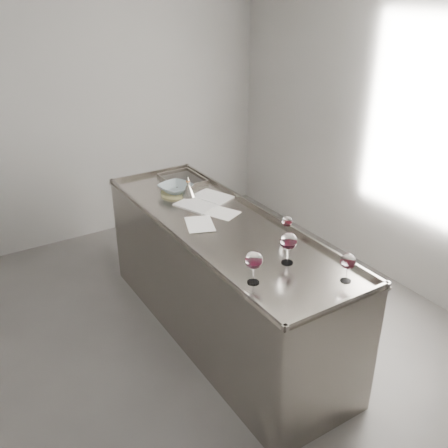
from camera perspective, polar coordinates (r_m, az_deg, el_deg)
room_shell at (r=2.91m, az=-5.62°, el=3.68°), size 4.54×5.04×2.84m
counter at (r=3.79m, az=-0.32°, el=-6.36°), size 0.77×2.42×0.97m
wine_glass_left at (r=2.81m, az=3.43°, el=-4.24°), size 0.10×0.10×0.20m
wine_glass_middle at (r=3.03m, az=7.38°, el=-2.03°), size 0.10×0.10×0.21m
wine_glass_right at (r=2.92m, az=13.98°, el=-4.25°), size 0.09×0.09×0.18m
wine_glass_small at (r=3.37m, az=7.21°, el=0.22°), size 0.07×0.07×0.15m
notebook at (r=3.92m, az=-2.29°, el=2.67°), size 0.49×0.42×0.02m
loose_paper_top at (r=3.73m, az=-0.49°, el=1.34°), size 0.29×0.33×0.00m
loose_paper_under at (r=3.55m, az=-2.79°, el=0.00°), size 0.27×0.32×0.00m
trivet at (r=4.08m, az=-5.54°, el=3.57°), size 0.25×0.25×0.02m
ceramic_bowl at (r=4.06m, az=-5.56°, el=4.11°), size 0.32×0.32×0.06m
wine_funnel at (r=3.98m, az=-4.10°, el=3.77°), size 0.12×0.12×0.18m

